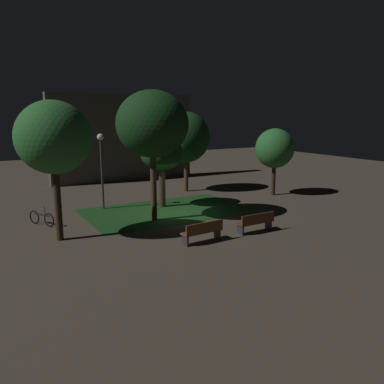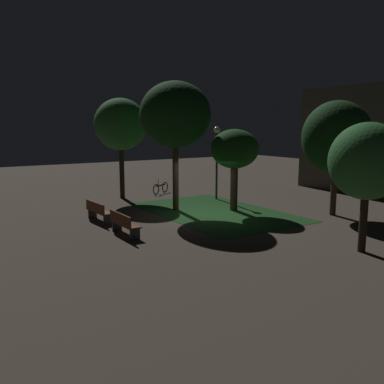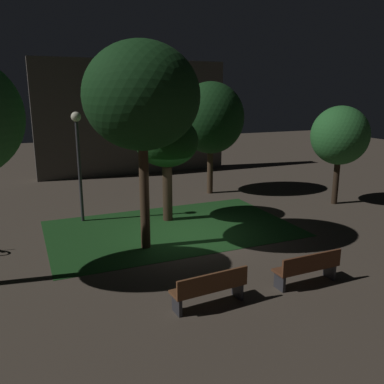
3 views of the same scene
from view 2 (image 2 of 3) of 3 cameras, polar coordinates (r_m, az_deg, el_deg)
ground_plane at (r=19.11m, az=1.77°, el=-3.21°), size 60.00×60.00×0.00m
grass_lawn at (r=19.77m, az=3.19°, el=-2.79°), size 8.60×5.41×0.01m
bench_path_side at (r=18.11m, az=-13.07°, el=-2.58°), size 1.83×0.61×0.88m
bench_corner at (r=15.60m, az=-9.60°, el=-4.35°), size 1.81×0.52×0.88m
tree_near_wall at (r=19.75m, az=-2.38°, el=10.77°), size 3.42×3.42×6.26m
tree_back_left at (r=19.82m, az=6.01°, el=5.90°), size 2.34×2.34×3.99m
tree_tall_center at (r=14.17m, az=23.44°, el=3.92°), size 2.44×2.44×4.25m
tree_lawn_side at (r=19.76m, az=19.68°, el=7.22°), size 3.13×3.13×5.28m
tree_right_canopy at (r=23.55m, az=-10.02°, el=9.31°), size 2.97×2.97×5.70m
lamp_post_plaza_west at (r=22.93m, az=3.51°, el=5.98°), size 0.36×0.36×4.11m
bicycle at (r=25.23m, az=-4.44°, el=0.58°), size 0.87×1.51×0.93m
building_wall_backdrop at (r=26.11m, az=24.82°, el=6.58°), size 11.33×0.80×6.61m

